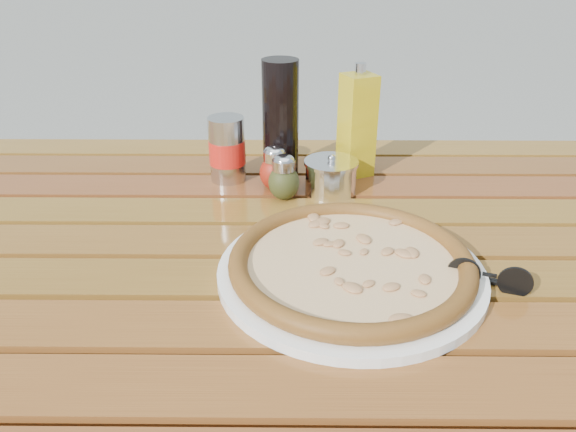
{
  "coord_description": "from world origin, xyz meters",
  "views": [
    {
      "loc": [
        0.01,
        -0.74,
        1.17
      ],
      "look_at": [
        0.0,
        0.02,
        0.78
      ],
      "focal_mm": 35.0,
      "sensor_mm": 36.0,
      "label": 1
    }
  ],
  "objects_px": {
    "olive_oil_cruet": "(357,125)",
    "table": "(288,281)",
    "pepper_shaker": "(275,169)",
    "parmesan_tin": "(331,176)",
    "plate": "(351,272)",
    "pizza": "(351,262)",
    "oregano_shaker": "(284,178)",
    "sunglasses": "(489,278)",
    "dark_bottle": "(281,121)",
    "soda_can": "(227,150)"
  },
  "relations": [
    {
      "from": "dark_bottle",
      "to": "parmesan_tin",
      "type": "relative_size",
      "value": 1.87
    },
    {
      "from": "plate",
      "to": "oregano_shaker",
      "type": "height_order",
      "value": "oregano_shaker"
    },
    {
      "from": "dark_bottle",
      "to": "oregano_shaker",
      "type": "bearing_deg",
      "value": -85.66
    },
    {
      "from": "pepper_shaker",
      "to": "oregano_shaker",
      "type": "bearing_deg",
      "value": -67.46
    },
    {
      "from": "pizza",
      "to": "dark_bottle",
      "type": "xyz_separation_m",
      "value": [
        -0.1,
        0.34,
        0.09
      ]
    },
    {
      "from": "table",
      "to": "sunglasses",
      "type": "bearing_deg",
      "value": -25.61
    },
    {
      "from": "dark_bottle",
      "to": "sunglasses",
      "type": "distance_m",
      "value": 0.47
    },
    {
      "from": "soda_can",
      "to": "olive_oil_cruet",
      "type": "xyz_separation_m",
      "value": [
        0.24,
        0.03,
        0.04
      ]
    },
    {
      "from": "plate",
      "to": "sunglasses",
      "type": "distance_m",
      "value": 0.18
    },
    {
      "from": "soda_can",
      "to": "parmesan_tin",
      "type": "height_order",
      "value": "soda_can"
    },
    {
      "from": "parmesan_tin",
      "to": "sunglasses",
      "type": "height_order",
      "value": "parmesan_tin"
    },
    {
      "from": "table",
      "to": "dark_bottle",
      "type": "height_order",
      "value": "dark_bottle"
    },
    {
      "from": "pizza",
      "to": "olive_oil_cruet",
      "type": "height_order",
      "value": "olive_oil_cruet"
    },
    {
      "from": "sunglasses",
      "to": "dark_bottle",
      "type": "bearing_deg",
      "value": 146.37
    },
    {
      "from": "table",
      "to": "olive_oil_cruet",
      "type": "bearing_deg",
      "value": 64.21
    },
    {
      "from": "plate",
      "to": "olive_oil_cruet",
      "type": "bearing_deg",
      "value": 83.67
    },
    {
      "from": "pizza",
      "to": "dark_bottle",
      "type": "bearing_deg",
      "value": 106.47
    },
    {
      "from": "pepper_shaker",
      "to": "parmesan_tin",
      "type": "distance_m",
      "value": 0.1
    },
    {
      "from": "table",
      "to": "pepper_shaker",
      "type": "relative_size",
      "value": 17.07
    },
    {
      "from": "pepper_shaker",
      "to": "oregano_shaker",
      "type": "distance_m",
      "value": 0.04
    },
    {
      "from": "olive_oil_cruet",
      "to": "parmesan_tin",
      "type": "xyz_separation_m",
      "value": [
        -0.05,
        -0.09,
        -0.07
      ]
    },
    {
      "from": "plate",
      "to": "pepper_shaker",
      "type": "xyz_separation_m",
      "value": [
        -0.11,
        0.29,
        0.03
      ]
    },
    {
      "from": "pepper_shaker",
      "to": "parmesan_tin",
      "type": "bearing_deg",
      "value": -7.95
    },
    {
      "from": "oregano_shaker",
      "to": "parmesan_tin",
      "type": "bearing_deg",
      "value": 18.32
    },
    {
      "from": "parmesan_tin",
      "to": "sunglasses",
      "type": "distance_m",
      "value": 0.36
    },
    {
      "from": "oregano_shaker",
      "to": "sunglasses",
      "type": "bearing_deg",
      "value": -45.16
    },
    {
      "from": "dark_bottle",
      "to": "pepper_shaker",
      "type": "bearing_deg",
      "value": -100.56
    },
    {
      "from": "plate",
      "to": "pizza",
      "type": "distance_m",
      "value": 0.02
    },
    {
      "from": "dark_bottle",
      "to": "sunglasses",
      "type": "height_order",
      "value": "dark_bottle"
    },
    {
      "from": "parmesan_tin",
      "to": "sunglasses",
      "type": "relative_size",
      "value": 1.07
    },
    {
      "from": "olive_oil_cruet",
      "to": "table",
      "type": "bearing_deg",
      "value": -115.79
    },
    {
      "from": "plate",
      "to": "dark_bottle",
      "type": "xyz_separation_m",
      "value": [
        -0.1,
        0.34,
        0.1
      ]
    },
    {
      "from": "table",
      "to": "pepper_shaker",
      "type": "distance_m",
      "value": 0.22
    },
    {
      "from": "parmesan_tin",
      "to": "sunglasses",
      "type": "xyz_separation_m",
      "value": [
        0.19,
        -0.3,
        -0.01
      ]
    },
    {
      "from": "oregano_shaker",
      "to": "plate",
      "type": "bearing_deg",
      "value": -69.18
    },
    {
      "from": "soda_can",
      "to": "olive_oil_cruet",
      "type": "height_order",
      "value": "olive_oil_cruet"
    },
    {
      "from": "plate",
      "to": "oregano_shaker",
      "type": "bearing_deg",
      "value": 110.82
    },
    {
      "from": "sunglasses",
      "to": "soda_can",
      "type": "bearing_deg",
      "value": 155.94
    },
    {
      "from": "pepper_shaker",
      "to": "table",
      "type": "bearing_deg",
      "value": -82.29
    },
    {
      "from": "soda_can",
      "to": "olive_oil_cruet",
      "type": "distance_m",
      "value": 0.24
    },
    {
      "from": "table",
      "to": "parmesan_tin",
      "type": "xyz_separation_m",
      "value": [
        0.07,
        0.17,
        0.11
      ]
    },
    {
      "from": "pizza",
      "to": "oregano_shaker",
      "type": "distance_m",
      "value": 0.27
    },
    {
      "from": "table",
      "to": "soda_can",
      "type": "bearing_deg",
      "value": 116.4
    },
    {
      "from": "olive_oil_cruet",
      "to": "plate",
      "type": "bearing_deg",
      "value": -96.33
    },
    {
      "from": "table",
      "to": "sunglasses",
      "type": "relative_size",
      "value": 12.69
    },
    {
      "from": "pizza",
      "to": "pepper_shaker",
      "type": "xyz_separation_m",
      "value": [
        -0.11,
        0.29,
        0.02
      ]
    },
    {
      "from": "sunglasses",
      "to": "oregano_shaker",
      "type": "bearing_deg",
      "value": 154.08
    },
    {
      "from": "table",
      "to": "plate",
      "type": "xyz_separation_m",
      "value": [
        0.09,
        -0.1,
        0.08
      ]
    },
    {
      "from": "plate",
      "to": "pepper_shaker",
      "type": "relative_size",
      "value": 4.39
    },
    {
      "from": "plate",
      "to": "pizza",
      "type": "height_order",
      "value": "pizza"
    }
  ]
}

